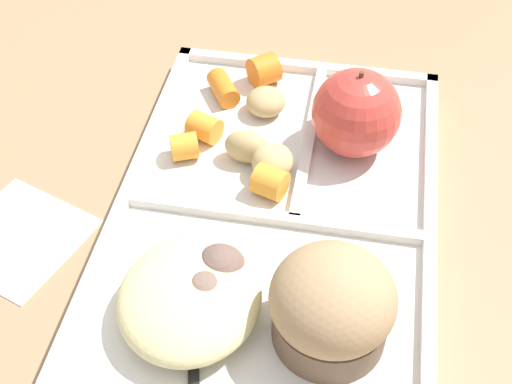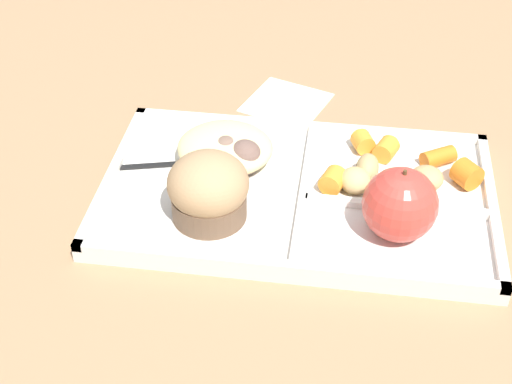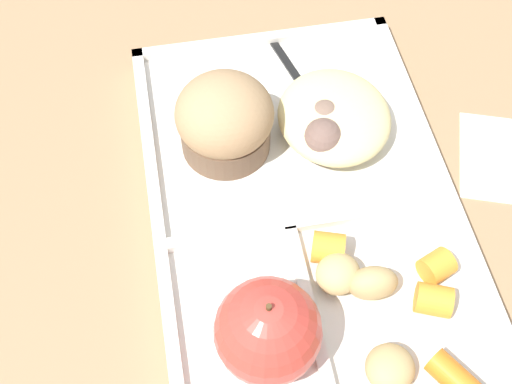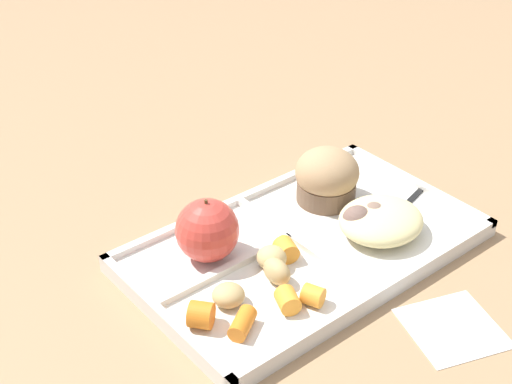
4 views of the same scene
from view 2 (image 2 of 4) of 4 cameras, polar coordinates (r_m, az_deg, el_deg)
The scene contains 17 objects.
ground at distance 0.78m, azimuth 3.11°, elevation -0.71°, with size 6.00×6.00×0.00m, color #997551.
lunch_tray at distance 0.77m, azimuth 3.20°, elevation -0.28°, with size 0.40×0.24×0.02m.
green_apple at distance 0.71m, azimuth 10.87°, elevation -0.94°, with size 0.07×0.07×0.08m.
bran_muffin at distance 0.72m, azimuth -3.63°, elevation 0.17°, with size 0.08×0.08×0.07m.
carrot_slice_diagonal at distance 0.82m, azimuth 13.65°, elevation 2.58°, with size 0.02×0.02×0.04m, color orange.
carrot_slice_near_corner at distance 0.82m, azimuth 9.83°, elevation 3.19°, with size 0.02×0.02×0.02m, color orange.
carrot_slice_tilted at distance 0.83m, azimuth 8.12°, elevation 3.77°, with size 0.02×0.02×0.02m, color orange.
carrot_slice_small at distance 0.80m, azimuth 15.70°, elevation 1.31°, with size 0.03×0.03×0.02m, color orange.
carrot_slice_large at distance 0.77m, azimuth 5.86°, elevation 0.87°, with size 0.02×0.02×0.02m, color orange.
potato_chunk_browned at distance 0.77m, azimuth 7.52°, elevation 0.87°, with size 0.03×0.03×0.03m, color tan.
potato_chunk_large at distance 0.79m, azimuth 12.83°, elevation 1.06°, with size 0.03×0.03×0.02m, color tan.
potato_chunk_corner at distance 0.79m, azimuth 8.44°, elevation 1.82°, with size 0.04×0.02×0.03m, color tan.
egg_noodle_pile at distance 0.80m, azimuth -2.35°, elevation 3.37°, with size 0.10×0.09×0.04m, color beige.
meatball_side at distance 0.79m, azimuth -2.29°, elevation 3.03°, with size 0.04×0.04×0.04m, color #755B4C.
meatball_front at distance 0.79m, azimuth -0.86°, elevation 2.67°, with size 0.04×0.04×0.04m, color brown.
plastic_fork at distance 0.81m, azimuth -4.45°, elevation 2.24°, with size 0.15×0.05×0.00m.
paper_napkin at distance 0.93m, azimuth 2.32°, elevation 6.82°, with size 0.09×0.09×0.00m, color white.
Camera 2 is at (-0.04, 0.60, 0.50)m, focal length 52.75 mm.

